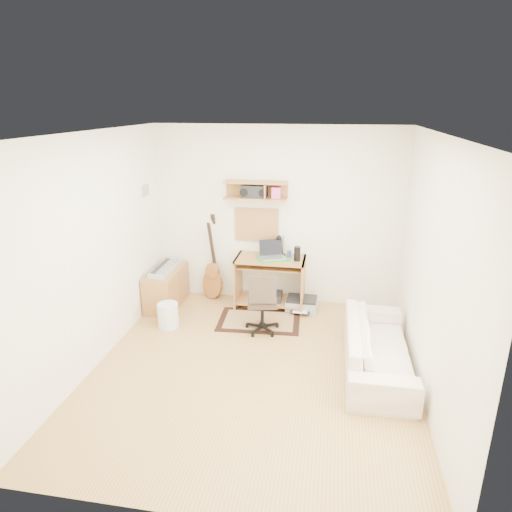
% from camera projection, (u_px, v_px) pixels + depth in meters
% --- Properties ---
extents(floor, '(3.60, 4.00, 0.01)m').
position_uv_depth(floor, '(253.00, 369.00, 5.17)').
color(floor, tan).
rests_on(floor, ground).
extents(ceiling, '(3.60, 4.00, 0.01)m').
position_uv_depth(ceiling, '(253.00, 133.00, 4.33)').
color(ceiling, white).
rests_on(ceiling, ground).
extents(back_wall, '(3.60, 0.01, 2.60)m').
position_uv_depth(back_wall, '(277.00, 216.00, 6.62)').
color(back_wall, white).
rests_on(back_wall, ground).
extents(left_wall, '(0.01, 4.00, 2.60)m').
position_uv_depth(left_wall, '(94.00, 252.00, 5.05)').
color(left_wall, white).
rests_on(left_wall, ground).
extents(right_wall, '(0.01, 4.00, 2.60)m').
position_uv_depth(right_wall, '(433.00, 272.00, 4.46)').
color(right_wall, white).
rests_on(right_wall, ground).
extents(wall_shelf, '(0.90, 0.25, 0.26)m').
position_uv_depth(wall_shelf, '(256.00, 190.00, 6.42)').
color(wall_shelf, '#B17B3E').
rests_on(wall_shelf, back_wall).
extents(cork_board, '(0.64, 0.03, 0.49)m').
position_uv_depth(cork_board, '(257.00, 225.00, 6.69)').
color(cork_board, '#A88154').
rests_on(cork_board, back_wall).
extents(wall_photo, '(0.02, 0.20, 0.15)m').
position_uv_depth(wall_photo, '(146.00, 190.00, 6.31)').
color(wall_photo, '#4C8CBF').
rests_on(wall_photo, left_wall).
extents(desk, '(1.00, 0.55, 0.75)m').
position_uv_depth(desk, '(270.00, 282.00, 6.67)').
color(desk, '#B17B3E').
rests_on(desk, floor).
extents(laptop, '(0.45, 0.45, 0.26)m').
position_uv_depth(laptop, '(273.00, 250.00, 6.48)').
color(laptop, silver).
rests_on(laptop, desk).
extents(speaker, '(0.09, 0.09, 0.20)m').
position_uv_depth(speaker, '(297.00, 254.00, 6.41)').
color(speaker, black).
rests_on(speaker, desk).
extents(desk_lamp, '(0.11, 0.11, 0.32)m').
position_uv_depth(desk_lamp, '(283.00, 245.00, 6.60)').
color(desk_lamp, black).
rests_on(desk_lamp, desk).
extents(pencil_cup, '(0.07, 0.07, 0.09)m').
position_uv_depth(pencil_cup, '(289.00, 254.00, 6.58)').
color(pencil_cup, '#314095').
rests_on(pencil_cup, desk).
extents(boombox, '(0.37, 0.17, 0.19)m').
position_uv_depth(boombox, '(254.00, 192.00, 6.43)').
color(boombox, black).
rests_on(boombox, wall_shelf).
extents(rug, '(1.15, 0.80, 0.01)m').
position_uv_depth(rug, '(259.00, 321.00, 6.29)').
color(rug, '#CBBB88').
rests_on(rug, floor).
extents(task_chair, '(0.50, 0.50, 0.84)m').
position_uv_depth(task_chair, '(262.00, 301.00, 5.91)').
color(task_chair, '#392D22').
rests_on(task_chair, floor).
extents(cabinet, '(0.40, 0.90, 0.55)m').
position_uv_depth(cabinet, '(166.00, 288.00, 6.73)').
color(cabinet, '#B17B3E').
rests_on(cabinet, floor).
extents(music_keyboard, '(0.23, 0.74, 0.06)m').
position_uv_depth(music_keyboard, '(165.00, 268.00, 6.63)').
color(music_keyboard, '#B2B5BA').
rests_on(music_keyboard, cabinet).
extents(guitar, '(0.41, 0.34, 1.31)m').
position_uv_depth(guitar, '(212.00, 258.00, 6.85)').
color(guitar, '#B16E36').
rests_on(guitar, floor).
extents(waste_basket, '(0.29, 0.29, 0.33)m').
position_uv_depth(waste_basket, '(168.00, 315.00, 6.10)').
color(waste_basket, white).
rests_on(waste_basket, floor).
extents(printer, '(0.45, 0.36, 0.17)m').
position_uv_depth(printer, '(302.00, 304.00, 6.64)').
color(printer, '#A5A8AA').
rests_on(printer, floor).
extents(sofa, '(0.53, 1.82, 0.71)m').
position_uv_depth(sofa, '(378.00, 340.00, 5.09)').
color(sofa, beige).
rests_on(sofa, floor).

